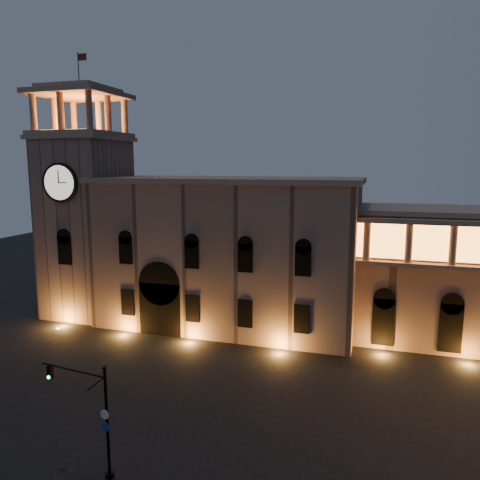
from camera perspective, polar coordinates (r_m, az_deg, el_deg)
The scene contains 4 objects.
ground at distance 38.42m, azimuth -9.62°, elevation -20.69°, with size 160.00×160.00×0.00m, color black.
government_building at distance 55.39m, azimuth -1.65°, elevation -1.53°, with size 30.80×12.80×17.60m.
clock_tower at distance 62.36m, azimuth -18.24°, elevation 2.68°, with size 9.80×9.80×32.40m.
traffic_light at distance 31.82m, azimuth -17.21°, elevation -19.87°, with size 5.27×1.01×7.27m.
Camera 1 is at (15.32, -29.64, 19.05)m, focal length 35.00 mm.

